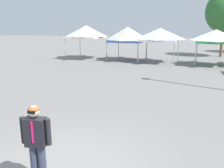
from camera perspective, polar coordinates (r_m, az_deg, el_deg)
ground_plane at (r=6.02m, az=-10.60°, el=-19.38°), size 140.00×140.00×0.00m
canopy_tent_behind_left at (r=24.40m, az=-6.45°, el=12.74°), size 3.41×3.41×3.43m
canopy_tent_behind_center at (r=23.07m, az=3.87°, el=12.16°), size 3.30×3.30×3.29m
canopy_tent_left_of_center at (r=21.95m, az=11.81°, el=11.89°), size 3.35×3.35×3.18m
canopy_tent_center at (r=21.57m, az=24.32°, el=10.73°), size 3.06×3.06×3.08m
person_foreground at (r=5.07m, az=-18.24°, el=-13.12°), size 0.64×0.32×1.78m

